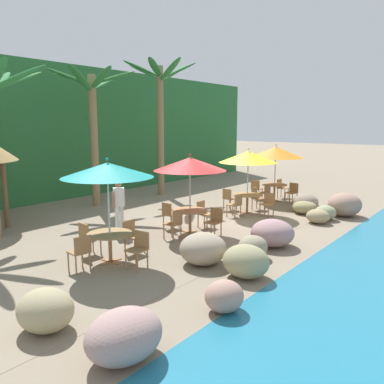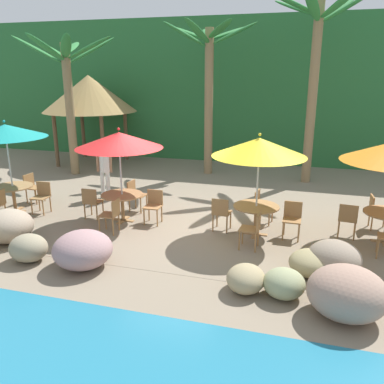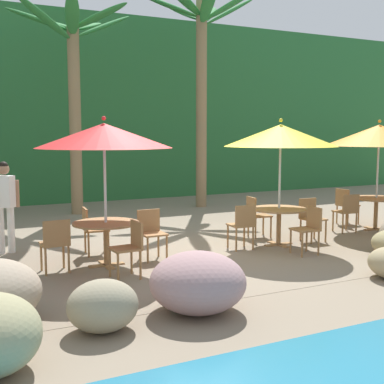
{
  "view_description": "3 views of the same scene",
  "coord_description": "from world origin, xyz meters",
  "px_view_note": "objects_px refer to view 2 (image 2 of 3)",
  "views": [
    {
      "loc": [
        -10.72,
        -7.68,
        3.36
      ],
      "look_at": [
        -0.62,
        0.34,
        1.16
      ],
      "focal_mm": 37.1,
      "sensor_mm": 36.0,
      "label": 1
    },
    {
      "loc": [
        3.24,
        -9.38,
        3.85
      ],
      "look_at": [
        0.56,
        -0.1,
        0.94
      ],
      "focal_mm": 37.84,
      "sensor_mm": 36.0,
      "label": 2
    },
    {
      "loc": [
        -3.74,
        -8.28,
        2.21
      ],
      "look_at": [
        0.6,
        0.56,
        1.07
      ],
      "focal_mm": 47.79,
      "sensor_mm": 36.0,
      "label": 3
    }
  ],
  "objects_px": {
    "palapa_hut": "(89,94)",
    "dining_table_yellow": "(256,211)",
    "chair_red_seaward": "(154,204)",
    "dining_table_teal": "(13,190)",
    "chair_red_inland": "(135,193)",
    "chair_orange_left": "(348,218)",
    "chair_yellow_seaward": "(292,217)",
    "chair_yellow_right": "(253,228)",
    "chair_red_left": "(92,201)",
    "waiter_in_white": "(104,167)",
    "chair_teal_seaward": "(42,195)",
    "chair_red_right": "(112,213)",
    "palm_tree_third": "(316,56)",
    "dining_table_red": "(122,199)",
    "chair_yellow_left": "(221,212)",
    "chair_teal_inland": "(32,186)",
    "palm_tree_nearest": "(67,78)",
    "chair_yellow_inland": "(261,204)",
    "umbrella_teal": "(5,131)",
    "umbrella_yellow": "(259,147)",
    "umbrella_red": "(119,140)",
    "chair_orange_inland": "(376,210)",
    "palm_tree_second": "(209,69)"
  },
  "relations": [
    {
      "from": "palapa_hut",
      "to": "dining_table_yellow",
      "type": "bearing_deg",
      "value": -38.01
    },
    {
      "from": "chair_red_seaward",
      "to": "dining_table_teal",
      "type": "bearing_deg",
      "value": -176.57
    },
    {
      "from": "chair_red_inland",
      "to": "palapa_hut",
      "type": "height_order",
      "value": "palapa_hut"
    },
    {
      "from": "chair_red_inland",
      "to": "chair_orange_left",
      "type": "height_order",
      "value": "same"
    },
    {
      "from": "chair_yellow_seaward",
      "to": "chair_yellow_right",
      "type": "distance_m",
      "value": 1.23
    },
    {
      "from": "chair_red_left",
      "to": "waiter_in_white",
      "type": "height_order",
      "value": "waiter_in_white"
    },
    {
      "from": "chair_teal_seaward",
      "to": "chair_red_right",
      "type": "relative_size",
      "value": 1.0
    },
    {
      "from": "chair_red_seaward",
      "to": "chair_yellow_right",
      "type": "bearing_deg",
      "value": -18.97
    },
    {
      "from": "chair_red_right",
      "to": "palapa_hut",
      "type": "relative_size",
      "value": 0.22
    },
    {
      "from": "chair_red_right",
      "to": "palm_tree_third",
      "type": "height_order",
      "value": "palm_tree_third"
    },
    {
      "from": "dining_table_red",
      "to": "chair_yellow_left",
      "type": "xyz_separation_m",
      "value": [
        2.66,
        -0.0,
        -0.1
      ]
    },
    {
      "from": "dining_table_teal",
      "to": "palapa_hut",
      "type": "height_order",
      "value": "palapa_hut"
    },
    {
      "from": "dining_table_teal",
      "to": "chair_teal_inland",
      "type": "distance_m",
      "value": 0.86
    },
    {
      "from": "chair_yellow_seaward",
      "to": "palm_tree_nearest",
      "type": "xyz_separation_m",
      "value": [
        -8.4,
        4.09,
        3.09
      ]
    },
    {
      "from": "palm_tree_nearest",
      "to": "chair_orange_left",
      "type": "bearing_deg",
      "value": -21.44
    },
    {
      "from": "chair_yellow_seaward",
      "to": "waiter_in_white",
      "type": "height_order",
      "value": "waiter_in_white"
    },
    {
      "from": "chair_yellow_left",
      "to": "chair_yellow_right",
      "type": "xyz_separation_m",
      "value": [
        0.91,
        -0.82,
        0.0
      ]
    },
    {
      "from": "chair_yellow_inland",
      "to": "palm_tree_third",
      "type": "bearing_deg",
      "value": 76.94
    },
    {
      "from": "chair_red_left",
      "to": "palm_tree_nearest",
      "type": "distance_m",
      "value": 6.18
    },
    {
      "from": "umbrella_teal",
      "to": "chair_red_seaward",
      "type": "xyz_separation_m",
      "value": [
        4.15,
        0.25,
        -1.77
      ]
    },
    {
      "from": "chair_red_right",
      "to": "umbrella_yellow",
      "type": "xyz_separation_m",
      "value": [
        3.39,
        0.88,
        1.65
      ]
    },
    {
      "from": "umbrella_teal",
      "to": "palm_tree_third",
      "type": "xyz_separation_m",
      "value": [
        7.91,
        5.62,
        2.03
      ]
    },
    {
      "from": "chair_red_seaward",
      "to": "chair_red_inland",
      "type": "xyz_separation_m",
      "value": [
        -0.86,
        0.74,
        0.0
      ]
    },
    {
      "from": "umbrella_red",
      "to": "chair_yellow_left",
      "type": "distance_m",
      "value": 3.13
    },
    {
      "from": "chair_yellow_seaward",
      "to": "chair_red_left",
      "type": "bearing_deg",
      "value": -177.67
    },
    {
      "from": "dining_table_teal",
      "to": "chair_orange_inland",
      "type": "relative_size",
      "value": 1.26
    },
    {
      "from": "chair_teal_inland",
      "to": "dining_table_red",
      "type": "bearing_deg",
      "value": -12.19
    },
    {
      "from": "dining_table_yellow",
      "to": "chair_orange_left",
      "type": "distance_m",
      "value": 2.15
    },
    {
      "from": "chair_red_seaward",
      "to": "chair_red_inland",
      "type": "height_order",
      "value": "same"
    },
    {
      "from": "chair_yellow_inland",
      "to": "chair_yellow_right",
      "type": "xyz_separation_m",
      "value": [
        0.03,
        -1.71,
        0.0
      ]
    },
    {
      "from": "waiter_in_white",
      "to": "chair_yellow_inland",
      "type": "bearing_deg",
      "value": -9.36
    },
    {
      "from": "dining_table_yellow",
      "to": "palapa_hut",
      "type": "xyz_separation_m",
      "value": [
        -7.84,
        6.13,
        2.31
      ]
    },
    {
      "from": "dining_table_red",
      "to": "chair_red_inland",
      "type": "xyz_separation_m",
      "value": [
        -0.02,
        0.85,
        -0.1
      ]
    },
    {
      "from": "chair_teal_seaward",
      "to": "chair_orange_left",
      "type": "xyz_separation_m",
      "value": [
        8.09,
        0.41,
        0.0
      ]
    },
    {
      "from": "dining_table_teal",
      "to": "palapa_hut",
      "type": "bearing_deg",
      "value": 99.21
    },
    {
      "from": "umbrella_yellow",
      "to": "chair_yellow_left",
      "type": "relative_size",
      "value": 2.86
    },
    {
      "from": "umbrella_teal",
      "to": "chair_red_seaward",
      "type": "relative_size",
      "value": 2.97
    },
    {
      "from": "dining_table_teal",
      "to": "umbrella_red",
      "type": "distance_m",
      "value": 3.65
    },
    {
      "from": "palm_tree_third",
      "to": "chair_yellow_inland",
      "type": "bearing_deg",
      "value": -103.06
    },
    {
      "from": "palm_tree_second",
      "to": "chair_orange_inland",
      "type": "bearing_deg",
      "value": -39.57
    },
    {
      "from": "chair_teal_inland",
      "to": "dining_table_yellow",
      "type": "xyz_separation_m",
      "value": [
        6.84,
        -0.69,
        0.1
      ]
    },
    {
      "from": "chair_yellow_seaward",
      "to": "umbrella_teal",
      "type": "bearing_deg",
      "value": -178.17
    },
    {
      "from": "chair_yellow_inland",
      "to": "waiter_in_white",
      "type": "relative_size",
      "value": 0.51
    },
    {
      "from": "chair_teal_seaward",
      "to": "palapa_hut",
      "type": "height_order",
      "value": "palapa_hut"
    },
    {
      "from": "umbrella_teal",
      "to": "umbrella_red",
      "type": "height_order",
      "value": "umbrella_teal"
    },
    {
      "from": "palapa_hut",
      "to": "chair_yellow_left",
      "type": "bearing_deg",
      "value": -41.41
    },
    {
      "from": "chair_teal_inland",
      "to": "chair_yellow_right",
      "type": "bearing_deg",
      "value": -12.6
    },
    {
      "from": "chair_orange_inland",
      "to": "palm_tree_second",
      "type": "distance_m",
      "value": 7.85
    },
    {
      "from": "chair_yellow_left",
      "to": "chair_orange_inland",
      "type": "bearing_deg",
      "value": 18.63
    },
    {
      "from": "umbrella_red",
      "to": "chair_orange_left",
      "type": "height_order",
      "value": "umbrella_red"
    }
  ]
}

